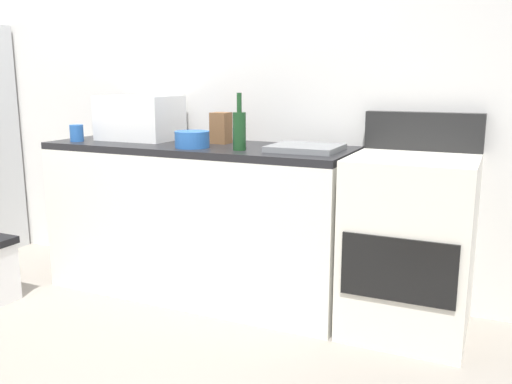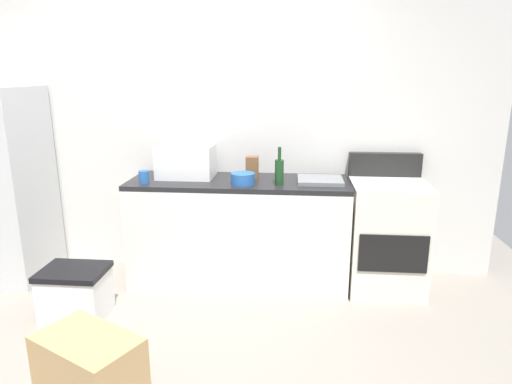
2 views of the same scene
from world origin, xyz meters
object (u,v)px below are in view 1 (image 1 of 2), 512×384
at_px(mixing_bowl, 192,139).
at_px(knife_block, 221,128).
at_px(wine_bottle, 239,129).
at_px(coffee_mug, 77,133).
at_px(stove_oven, 409,242).
at_px(microwave, 140,118).

bearing_deg(mixing_bowl, knife_block, 78.11).
relative_size(wine_bottle, coffee_mug, 3.00).
bearing_deg(knife_block, wine_bottle, -44.80).
distance_m(coffee_mug, mixing_bowl, 0.79).
distance_m(stove_oven, microwave, 1.77).
bearing_deg(coffee_mug, stove_oven, 5.09).
bearing_deg(wine_bottle, coffee_mug, -178.13).
bearing_deg(coffee_mug, mixing_bowl, 2.11).
height_order(coffee_mug, mixing_bowl, coffee_mug).
relative_size(microwave, knife_block, 2.56).
distance_m(stove_oven, knife_block, 1.24).
xyz_separation_m(knife_block, mixing_bowl, (-0.05, -0.24, -0.04)).
relative_size(microwave, mixing_bowl, 2.42).
xyz_separation_m(wine_bottle, mixing_bowl, (-0.29, -0.01, -0.06)).
relative_size(stove_oven, wine_bottle, 3.67).
distance_m(microwave, coffee_mug, 0.39).
bearing_deg(stove_oven, knife_block, 175.14).
relative_size(stove_oven, microwave, 2.39).
distance_m(coffee_mug, knife_block, 0.89).
relative_size(knife_block, mixing_bowl, 0.95).
height_order(microwave, mixing_bowl, microwave).
distance_m(wine_bottle, coffee_mug, 1.08).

